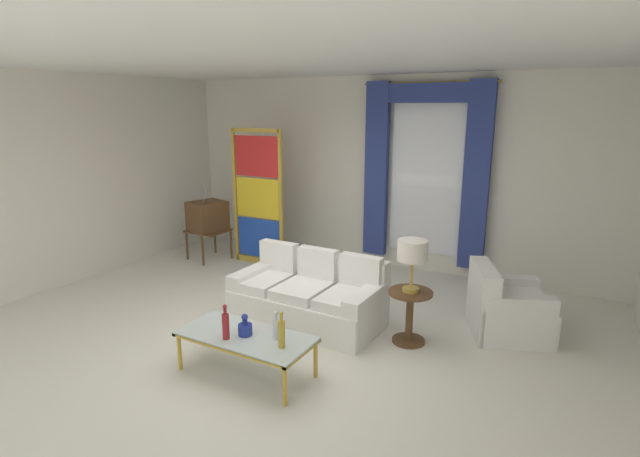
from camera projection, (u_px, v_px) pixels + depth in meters
name	position (u px, v px, depth m)	size (l,w,h in m)	color
ground_plane	(279.00, 333.00, 5.63)	(16.00, 16.00, 0.00)	silver
wall_rear	(384.00, 173.00, 7.86)	(8.00, 0.12, 3.00)	white
wall_left	(100.00, 176.00, 7.52)	(0.12, 7.00, 3.00)	white
ceiling_slab	(313.00, 62.00, 5.58)	(8.00, 7.60, 0.04)	white
curtained_window	(425.00, 161.00, 7.32)	(2.00, 0.17, 2.70)	white
couch_white_long	(311.00, 296.00, 5.92)	(1.77, 0.95, 0.86)	white
coffee_table	(246.00, 338.00, 4.70)	(1.32, 0.61, 0.41)	silver
bottle_blue_decanter	(226.00, 325.00, 4.57)	(0.07, 0.07, 0.34)	maroon
bottle_crystal_tall	(282.00, 333.00, 4.41)	(0.06, 0.06, 0.35)	gold
bottle_amber_squat	(245.00, 328.00, 4.67)	(0.14, 0.14, 0.21)	navy
bottle_ruby_flask	(276.00, 328.00, 4.58)	(0.06, 0.06, 0.28)	silver
vintage_tv	(208.00, 217.00, 8.21)	(0.64, 0.70, 1.35)	brown
armchair_white	(505.00, 310.00, 5.56)	(1.07, 1.06, 0.80)	white
stained_glass_divider	(258.00, 201.00, 7.89)	(0.95, 0.05, 2.20)	gold
peacock_figurine	(267.00, 261.00, 7.56)	(0.44, 0.60, 0.50)	beige
round_side_table	(410.00, 312.00, 5.34)	(0.48, 0.48, 0.59)	brown
table_lamp_brass	(412.00, 253.00, 5.18)	(0.32, 0.32, 0.57)	#B29338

